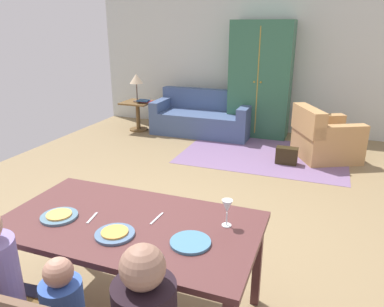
{
  "coord_description": "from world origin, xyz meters",
  "views": [
    {
      "loc": [
        1.15,
        -3.13,
        2.01
      ],
      "look_at": [
        -0.0,
        -0.06,
        0.85
      ],
      "focal_mm": 34.12,
      "sensor_mm": 36.0,
      "label": 1
    }
  ],
  "objects_px": {
    "armchair": "(324,139)",
    "side_table": "(138,112)",
    "armoire": "(260,80)",
    "plate_near_man": "(59,216)",
    "wine_glass": "(227,208)",
    "plate_near_woman": "(190,242)",
    "handbag": "(287,156)",
    "couch": "(203,118)",
    "person_man": "(2,298)",
    "book_lower": "(147,102)",
    "book_upper": "(143,101)",
    "dining_table": "(130,231)",
    "table_lamp": "(136,80)",
    "plate_near_child": "(115,234)"
  },
  "relations": [
    {
      "from": "wine_glass",
      "to": "table_lamp",
      "type": "distance_m",
      "value": 5.19
    },
    {
      "from": "plate_near_child",
      "to": "dining_table",
      "type": "bearing_deg",
      "value": 90.0
    },
    {
      "from": "plate_near_woman",
      "to": "armchair",
      "type": "relative_size",
      "value": 0.22
    },
    {
      "from": "plate_near_woman",
      "to": "wine_glass",
      "type": "relative_size",
      "value": 1.34
    },
    {
      "from": "plate_near_child",
      "to": "person_man",
      "type": "distance_m",
      "value": 0.72
    },
    {
      "from": "table_lamp",
      "to": "handbag",
      "type": "bearing_deg",
      "value": -16.54
    },
    {
      "from": "person_man",
      "to": "side_table",
      "type": "bearing_deg",
      "value": 110.33
    },
    {
      "from": "armoire",
      "to": "table_lamp",
      "type": "relative_size",
      "value": 3.89
    },
    {
      "from": "side_table",
      "to": "book_upper",
      "type": "relative_size",
      "value": 2.64
    },
    {
      "from": "armoire",
      "to": "book_upper",
      "type": "distance_m",
      "value": 2.27
    },
    {
      "from": "armoire",
      "to": "book_lower",
      "type": "height_order",
      "value": "armoire"
    },
    {
      "from": "wine_glass",
      "to": "plate_near_man",
      "type": "bearing_deg",
      "value": -164.77
    },
    {
      "from": "plate_near_man",
      "to": "armchair",
      "type": "height_order",
      "value": "armchair"
    },
    {
      "from": "wine_glass",
      "to": "book_lower",
      "type": "bearing_deg",
      "value": 123.25
    },
    {
      "from": "dining_table",
      "to": "table_lamp",
      "type": "relative_size",
      "value": 3.21
    },
    {
      "from": "plate_near_man",
      "to": "book_lower",
      "type": "distance_m",
      "value": 4.85
    },
    {
      "from": "armoire",
      "to": "dining_table",
      "type": "bearing_deg",
      "value": -89.38
    },
    {
      "from": "plate_near_man",
      "to": "plate_near_child",
      "type": "distance_m",
      "value": 0.48
    },
    {
      "from": "side_table",
      "to": "book_upper",
      "type": "bearing_deg",
      "value": -16.71
    },
    {
      "from": "plate_near_woman",
      "to": "wine_glass",
      "type": "xyz_separation_m",
      "value": [
        0.15,
        0.28,
        0.12
      ]
    },
    {
      "from": "wine_glass",
      "to": "book_upper",
      "type": "bearing_deg",
      "value": 123.96
    },
    {
      "from": "book_lower",
      "to": "book_upper",
      "type": "relative_size",
      "value": 1.0
    },
    {
      "from": "couch",
      "to": "armoire",
      "type": "distance_m",
      "value": 1.29
    },
    {
      "from": "person_man",
      "to": "book_lower",
      "type": "relative_size",
      "value": 5.04
    },
    {
      "from": "plate_near_man",
      "to": "plate_near_child",
      "type": "relative_size",
      "value": 1.0
    },
    {
      "from": "armchair",
      "to": "book_lower",
      "type": "bearing_deg",
      "value": 172.67
    },
    {
      "from": "wine_glass",
      "to": "couch",
      "type": "height_order",
      "value": "wine_glass"
    },
    {
      "from": "armchair",
      "to": "armoire",
      "type": "xyz_separation_m",
      "value": [
        -1.22,
        0.96,
        0.73
      ]
    },
    {
      "from": "person_man",
      "to": "side_table",
      "type": "distance_m",
      "value": 5.42
    },
    {
      "from": "plate_near_child",
      "to": "side_table",
      "type": "bearing_deg",
      "value": 117.16
    },
    {
      "from": "dining_table",
      "to": "couch",
      "type": "distance_m",
      "value": 4.82
    },
    {
      "from": "armchair",
      "to": "side_table",
      "type": "xyz_separation_m",
      "value": [
        -3.53,
        0.42,
        0.06
      ]
    },
    {
      "from": "plate_near_woman",
      "to": "book_lower",
      "type": "xyz_separation_m",
      "value": [
        -2.64,
        4.53,
        -0.18
      ]
    },
    {
      "from": "handbag",
      "to": "armoire",
      "type": "bearing_deg",
      "value": 116.76
    },
    {
      "from": "wine_glass",
      "to": "armchair",
      "type": "relative_size",
      "value": 0.16
    },
    {
      "from": "couch",
      "to": "armoire",
      "type": "height_order",
      "value": "armoire"
    },
    {
      "from": "dining_table",
      "to": "wine_glass",
      "type": "bearing_deg",
      "value": 16.07
    },
    {
      "from": "plate_near_woman",
      "to": "handbag",
      "type": "height_order",
      "value": "plate_near_woman"
    },
    {
      "from": "couch",
      "to": "side_table",
      "type": "relative_size",
      "value": 3.24
    },
    {
      "from": "plate_near_man",
      "to": "armoire",
      "type": "height_order",
      "value": "armoire"
    },
    {
      "from": "plate_near_child",
      "to": "plate_near_woman",
      "type": "distance_m",
      "value": 0.48
    },
    {
      "from": "plate_near_child",
      "to": "person_man",
      "type": "bearing_deg",
      "value": -135.25
    },
    {
      "from": "plate_near_woman",
      "to": "couch",
      "type": "xyz_separation_m",
      "value": [
        -1.55,
        4.78,
        -0.47
      ]
    },
    {
      "from": "person_man",
      "to": "book_upper",
      "type": "height_order",
      "value": "person_man"
    },
    {
      "from": "person_man",
      "to": "book_lower",
      "type": "xyz_separation_m",
      "value": [
        -1.68,
        5.09,
        0.08
      ]
    },
    {
      "from": "plate_near_man",
      "to": "wine_glass",
      "type": "bearing_deg",
      "value": 15.23
    },
    {
      "from": "armchair",
      "to": "book_lower",
      "type": "distance_m",
      "value": 3.37
    },
    {
      "from": "dining_table",
      "to": "person_man",
      "type": "height_order",
      "value": "person_man"
    },
    {
      "from": "armoire",
      "to": "plate_near_man",
      "type": "bearing_deg",
      "value": -94.77
    },
    {
      "from": "side_table",
      "to": "book_lower",
      "type": "xyz_separation_m",
      "value": [
        0.2,
        0.0,
        0.22
      ]
    }
  ]
}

